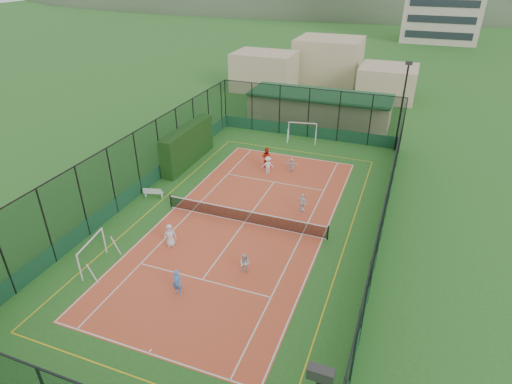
# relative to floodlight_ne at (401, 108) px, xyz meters

# --- Properties ---
(ground) EXTENTS (300.00, 300.00, 0.00)m
(ground) POSITION_rel_floodlight_ne_xyz_m (-8.60, -16.60, -4.12)
(ground) COLOR #256121
(ground) RESTS_ON ground
(court_slab) EXTENTS (11.17, 23.97, 0.01)m
(court_slab) POSITION_rel_floodlight_ne_xyz_m (-8.60, -16.60, -4.12)
(court_slab) COLOR #C04D2A
(court_slab) RESTS_ON ground
(tennis_net) EXTENTS (11.67, 0.12, 1.06)m
(tennis_net) POSITION_rel_floodlight_ne_xyz_m (-8.60, -16.60, -3.59)
(tennis_net) COLOR black
(tennis_net) RESTS_ON ground
(perimeter_fence) EXTENTS (18.12, 34.12, 5.00)m
(perimeter_fence) POSITION_rel_floodlight_ne_xyz_m (-8.60, -16.60, -1.62)
(perimeter_fence) COLOR black
(perimeter_fence) RESTS_ON ground
(floodlight_ne) EXTENTS (0.60, 0.26, 8.25)m
(floodlight_ne) POSITION_rel_floodlight_ne_xyz_m (0.00, 0.00, 0.00)
(floodlight_ne) COLOR black
(floodlight_ne) RESTS_ON ground
(clubhouse) EXTENTS (15.20, 7.20, 3.15)m
(clubhouse) POSITION_rel_floodlight_ne_xyz_m (-8.60, 5.40, -2.55)
(clubhouse) COLOR tan
(clubhouse) RESTS_ON ground
(distant_hills) EXTENTS (200.00, 60.00, 24.00)m
(distant_hills) POSITION_rel_floodlight_ne_xyz_m (-8.60, 133.40, -4.12)
(distant_hills) COLOR #384C33
(distant_hills) RESTS_ON ground
(hedge_left) EXTENTS (1.13, 7.51, 3.29)m
(hedge_left) POSITION_rel_floodlight_ne_xyz_m (-16.90, -9.23, -2.48)
(hedge_left) COLOR black
(hedge_left) RESTS_ON ground
(white_bench) EXTENTS (1.51, 0.74, 0.82)m
(white_bench) POSITION_rel_floodlight_ne_xyz_m (-16.40, -15.73, -3.72)
(white_bench) COLOR white
(white_bench) RESTS_ON ground
(futsal_goal_near) EXTENTS (2.87, 1.23, 1.80)m
(futsal_goal_near) POSITION_rel_floodlight_ne_xyz_m (-15.12, -24.13, -3.23)
(futsal_goal_near) COLOR white
(futsal_goal_near) RESTS_ON ground
(futsal_goal_far) EXTENTS (2.91, 1.29, 1.81)m
(futsal_goal_far) POSITION_rel_floodlight_ne_xyz_m (-8.87, -0.64, -3.22)
(futsal_goal_far) COLOR white
(futsal_goal_far) RESTS_ON ground
(child_near_left) EXTENTS (0.90, 0.82, 1.55)m
(child_near_left) POSITION_rel_floodlight_ne_xyz_m (-11.96, -20.75, -3.34)
(child_near_left) COLOR silver
(child_near_left) RESTS_ON court_slab
(child_near_mid) EXTENTS (0.62, 0.46, 1.55)m
(child_near_mid) POSITION_rel_floodlight_ne_xyz_m (-9.30, -24.48, -3.34)
(child_near_mid) COLOR #4A83D2
(child_near_mid) RESTS_ON court_slab
(child_near_right) EXTENTS (0.64, 0.50, 1.30)m
(child_near_right) POSITION_rel_floodlight_ne_xyz_m (-6.57, -21.56, -3.46)
(child_near_right) COLOR silver
(child_near_right) RESTS_ON court_slab
(child_far_left) EXTENTS (1.12, 0.87, 1.52)m
(child_far_left) POSITION_rel_floodlight_ne_xyz_m (-9.61, -8.84, -3.35)
(child_far_left) COLOR white
(child_far_left) RESTS_ON court_slab
(child_far_right) EXTENTS (0.94, 0.65, 1.47)m
(child_far_right) POSITION_rel_floodlight_ne_xyz_m (-5.24, -13.88, -3.38)
(child_far_right) COLOR white
(child_far_right) RESTS_ON court_slab
(child_far_back) EXTENTS (1.12, 0.50, 1.16)m
(child_far_back) POSITION_rel_floodlight_ne_xyz_m (-7.87, -7.75, -3.53)
(child_far_back) COLOR silver
(child_far_back) RESTS_ON court_slab
(coach) EXTENTS (1.04, 0.90, 1.83)m
(coach) POSITION_rel_floodlight_ne_xyz_m (-10.12, -7.78, -3.20)
(coach) COLOR red
(coach) RESTS_ON court_slab
(tennis_balls) EXTENTS (5.27, 1.34, 0.07)m
(tennis_balls) POSITION_rel_floodlight_ne_xyz_m (-10.23, -15.24, -4.08)
(tennis_balls) COLOR #CCE033
(tennis_balls) RESTS_ON court_slab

